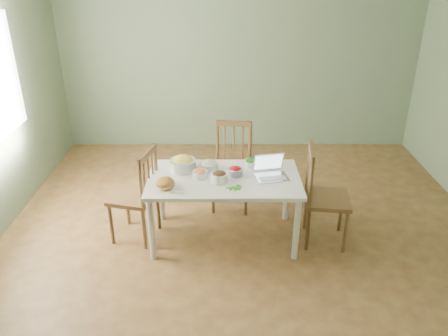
{
  "coord_description": "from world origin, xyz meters",
  "views": [
    {
      "loc": [
        -0.22,
        -3.77,
        2.62
      ],
      "look_at": [
        -0.22,
        0.05,
        0.78
      ],
      "focal_mm": 35.84,
      "sensor_mm": 36.0,
      "label": 1
    }
  ],
  "objects_px": {
    "dining_table": "(224,208)",
    "chair_left": "(133,194)",
    "chair_far": "(231,168)",
    "bowl_squash": "(183,163)",
    "laptop": "(272,168)",
    "bread_boule": "(165,183)",
    "chair_right": "(328,197)"
  },
  "relations": [
    {
      "from": "bread_boule",
      "to": "laptop",
      "type": "distance_m",
      "value": 1.01
    },
    {
      "from": "dining_table",
      "to": "chair_left",
      "type": "height_order",
      "value": "chair_left"
    },
    {
      "from": "dining_table",
      "to": "bread_boule",
      "type": "height_order",
      "value": "bread_boule"
    },
    {
      "from": "dining_table",
      "to": "chair_right",
      "type": "relative_size",
      "value": 1.46
    },
    {
      "from": "dining_table",
      "to": "chair_left",
      "type": "bearing_deg",
      "value": 178.2
    },
    {
      "from": "bowl_squash",
      "to": "laptop",
      "type": "distance_m",
      "value": 0.88
    },
    {
      "from": "chair_left",
      "to": "bowl_squash",
      "type": "bearing_deg",
      "value": 119.61
    },
    {
      "from": "dining_table",
      "to": "chair_left",
      "type": "xyz_separation_m",
      "value": [
        -0.89,
        0.03,
        0.14
      ]
    },
    {
      "from": "bread_boule",
      "to": "laptop",
      "type": "bearing_deg",
      "value": 11.55
    },
    {
      "from": "chair_right",
      "to": "bowl_squash",
      "type": "xyz_separation_m",
      "value": [
        -1.41,
        0.21,
        0.26
      ]
    },
    {
      "from": "chair_right",
      "to": "bowl_squash",
      "type": "relative_size",
      "value": 3.91
    },
    {
      "from": "chair_right",
      "to": "bowl_squash",
      "type": "height_order",
      "value": "chair_right"
    },
    {
      "from": "chair_right",
      "to": "bread_boule",
      "type": "distance_m",
      "value": 1.56
    },
    {
      "from": "chair_right",
      "to": "bread_boule",
      "type": "relative_size",
      "value": 5.85
    },
    {
      "from": "chair_right",
      "to": "chair_far",
      "type": "bearing_deg",
      "value": 60.77
    },
    {
      "from": "chair_far",
      "to": "chair_right",
      "type": "bearing_deg",
      "value": -28.15
    },
    {
      "from": "chair_right",
      "to": "laptop",
      "type": "height_order",
      "value": "chair_right"
    },
    {
      "from": "chair_far",
      "to": "chair_left",
      "type": "distance_m",
      "value": 1.15
    },
    {
      "from": "chair_far",
      "to": "chair_right",
      "type": "xyz_separation_m",
      "value": [
        0.92,
        -0.67,
        0.02
      ]
    },
    {
      "from": "laptop",
      "to": "chair_right",
      "type": "bearing_deg",
      "value": -13.89
    },
    {
      "from": "bowl_squash",
      "to": "laptop",
      "type": "height_order",
      "value": "laptop"
    },
    {
      "from": "chair_right",
      "to": "dining_table",
      "type": "bearing_deg",
      "value": 94.27
    },
    {
      "from": "chair_left",
      "to": "laptop",
      "type": "distance_m",
      "value": 1.38
    },
    {
      "from": "dining_table",
      "to": "laptop",
      "type": "height_order",
      "value": "laptop"
    },
    {
      "from": "dining_table",
      "to": "chair_left",
      "type": "distance_m",
      "value": 0.91
    },
    {
      "from": "dining_table",
      "to": "bread_boule",
      "type": "distance_m",
      "value": 0.7
    },
    {
      "from": "dining_table",
      "to": "laptop",
      "type": "distance_m",
      "value": 0.64
    },
    {
      "from": "chair_left",
      "to": "bread_boule",
      "type": "relative_size",
      "value": 5.67
    },
    {
      "from": "dining_table",
      "to": "bowl_squash",
      "type": "height_order",
      "value": "bowl_squash"
    },
    {
      "from": "chair_right",
      "to": "laptop",
      "type": "xyz_separation_m",
      "value": [
        -0.55,
        0.03,
        0.29
      ]
    },
    {
      "from": "chair_far",
      "to": "bowl_squash",
      "type": "xyz_separation_m",
      "value": [
        -0.49,
        -0.46,
        0.27
      ]
    },
    {
      "from": "chair_far",
      "to": "laptop",
      "type": "bearing_deg",
      "value": -51.77
    }
  ]
}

